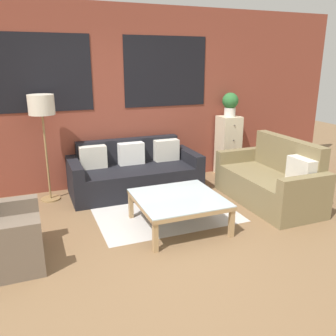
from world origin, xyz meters
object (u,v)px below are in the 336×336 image
potted_plant (230,103)px  floor_lamp (42,110)px  settee_vintage (271,182)px  couch_dark (134,173)px  coffee_table (178,201)px  drawer_cabinet (228,146)px

potted_plant → floor_lamp: bearing=-177.6°
floor_lamp → potted_plant: size_ratio=3.76×
settee_vintage → floor_lamp: floor_lamp is taller
couch_dark → potted_plant: bearing=7.4°
couch_dark → floor_lamp: bearing=175.3°
settee_vintage → floor_lamp: (-2.95, 1.29, 1.01)m
coffee_table → floor_lamp: size_ratio=0.66×
drawer_cabinet → settee_vintage: bearing=-95.0°
settee_vintage → floor_lamp: 3.38m
couch_dark → floor_lamp: (-1.27, 0.10, 1.03)m
couch_dark → coffee_table: couch_dark is taller
coffee_table → potted_plant: (1.68, 1.66, 0.93)m
settee_vintage → potted_plant: size_ratio=3.99×
couch_dark → potted_plant: potted_plant is taller
coffee_table → floor_lamp: bearing=132.5°
settee_vintage → potted_plant: (0.12, 1.42, 0.96)m
drawer_cabinet → potted_plant: potted_plant is taller
couch_dark → drawer_cabinet: 1.84m
couch_dark → drawer_cabinet: size_ratio=1.89×
coffee_table → drawer_cabinet: 2.37m
couch_dark → drawer_cabinet: (1.81, 0.23, 0.24)m
settee_vintage → coffee_table: (-1.55, -0.24, 0.03)m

